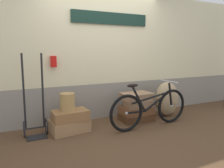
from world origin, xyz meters
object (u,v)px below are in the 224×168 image
Objects in this scene: suitcase_3 at (136,110)px; burlap_sack at (167,99)px; suitcase_2 at (136,117)px; wicker_basket at (67,102)px; bicycle at (150,108)px; luggage_trolley at (35,116)px; suitcase_4 at (138,103)px; suitcase_0 at (70,126)px; suitcase_5 at (137,96)px; suitcase_1 at (70,115)px.

burlap_sack reaches higher than suitcase_3.
wicker_basket is at bearing -176.74° from suitcase_2.
luggage_trolley is at bearing 166.68° from bicycle.
suitcase_2 is 1.47m from wicker_basket.
burlap_sack is (0.77, 0.01, 0.30)m from suitcase_2.
suitcase_4 is 0.29× the size of bicycle.
suitcase_0 is at bearing -177.82° from suitcase_4.
suitcase_3 is 1.02× the size of suitcase_5.
luggage_trolley reaches higher than bicycle.
suitcase_2 is (1.37, 0.01, -0.03)m from suitcase_0.
suitcase_2 is 0.83m from burlap_sack.
bicycle is at bearing -88.64° from suitcase_5.
suitcase_5 is at bearing -1.39° from luggage_trolley.
suitcase_3 is at bearing -134.24° from suitcase_2.
suitcase_5 is 1.93m from luggage_trolley.
suitcase_3 is 0.44m from bicycle.
suitcase_2 is at bearing -0.68° from suitcase_1.
suitcase_1 is at bearing -179.62° from suitcase_3.
bicycle is at bearing -17.94° from suitcase_1.
suitcase_4 is at bearing -1.09° from wicker_basket.
suitcase_2 is 0.46× the size of luggage_trolley.
suitcase_1 is 1.36m from suitcase_4.
suitcase_2 is 0.30m from suitcase_4.
suitcase_0 is 1.37m from suitcase_3.
luggage_trolley reaches higher than burlap_sack.
burlap_sack is at bearing -0.43° from suitcase_3.
wicker_basket is at bearing 164.15° from bicycle.
burlap_sack is at bearing -0.62° from luggage_trolley.
burlap_sack is at bearing -1.23° from suitcase_1.
burlap_sack is (2.13, 0.06, 0.07)m from suitcase_1.
suitcase_5 is 1.99× the size of wicker_basket.
suitcase_0 is at bearing 101.23° from suitcase_1.
suitcase_3 is 0.15m from suitcase_4.
suitcase_4 is 0.38m from bicycle.
luggage_trolley reaches higher than wicker_basket.
wicker_basket is 0.17× the size of bicycle.
suitcase_0 reaches higher than suitcase_2.
burlap_sack reaches higher than suitcase_4.
suitcase_2 is at bearing 0.90° from wicker_basket.
bicycle reaches higher than suitcase_5.
luggage_trolley is 2.70m from burlap_sack.
suitcase_3 is at bearing -179.03° from burlap_sack.
suitcase_5 is (-0.01, -0.01, 0.43)m from suitcase_2.
suitcase_4 is 0.83× the size of suitcase_5.
suitcase_2 is at bearing 89.34° from suitcase_4.
bicycle is (1.95, -0.46, 0.01)m from luggage_trolley.
bicycle reaches higher than suitcase_2.
suitcase_4 is 0.78m from burlap_sack.
bicycle reaches higher than wicker_basket.
bicycle is (1.42, -0.40, -0.18)m from wicker_basket.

